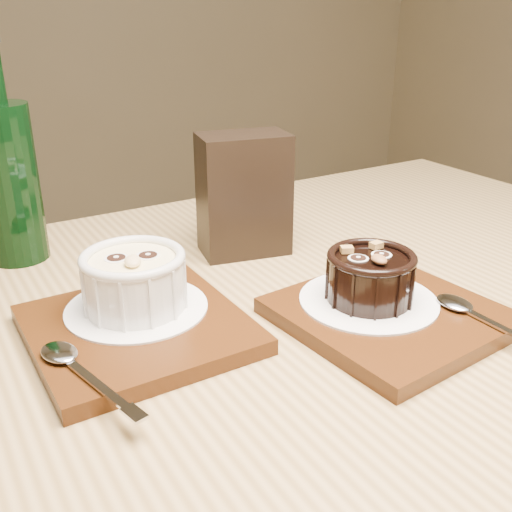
{
  "coord_description": "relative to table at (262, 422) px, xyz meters",
  "views": [
    {
      "loc": [
        -0.45,
        -0.38,
        1.03
      ],
      "look_at": [
        -0.22,
        0.06,
        0.81
      ],
      "focal_mm": 42.0,
      "sensor_mm": 36.0,
      "label": 1
    }
  ],
  "objects": [
    {
      "name": "condiment_stand",
      "position": [
        0.08,
        0.19,
        0.16
      ],
      "size": [
        0.11,
        0.07,
        0.14
      ],
      "primitive_type": "cube",
      "rotation": [
        0.0,
        0.0,
        -0.16
      ],
      "color": "black",
      "rests_on": "table"
    },
    {
      "name": "spoon_right",
      "position": [
        0.18,
        -0.09,
        0.11
      ],
      "size": [
        0.04,
        0.14,
        0.01
      ],
      "primitive_type": null,
      "rotation": [
        0.0,
        0.0,
        0.07
      ],
      "color": "silver",
      "rests_on": "tray_right"
    },
    {
      "name": "spoon_left",
      "position": [
        -0.16,
        -0.0,
        0.11
      ],
      "size": [
        0.06,
        0.14,
        0.01
      ],
      "primitive_type": null,
      "rotation": [
        0.0,
        0.0,
        0.29
      ],
      "color": "silver",
      "rests_on": "tray_left"
    },
    {
      "name": "doily_right",
      "position": [
        0.11,
        -0.01,
        0.11
      ],
      "size": [
        0.13,
        0.13,
        0.0
      ],
      "primitive_type": "cylinder",
      "color": "white",
      "rests_on": "tray_right"
    },
    {
      "name": "table",
      "position": [
        0.0,
        0.0,
        0.0
      ],
      "size": [
        1.24,
        0.87,
        0.75
      ],
      "rotation": [
        0.0,
        0.0,
        0.06
      ],
      "color": "olive",
      "rests_on": "ground"
    },
    {
      "name": "tray_left",
      "position": [
        -0.1,
        0.06,
        0.1
      ],
      "size": [
        0.19,
        0.19,
        0.01
      ],
      "primitive_type": "cube",
      "rotation": [
        0.0,
        0.0,
        0.06
      ],
      "color": "#43210B",
      "rests_on": "table"
    },
    {
      "name": "green_bottle",
      "position": [
        -0.16,
        0.29,
        0.19
      ],
      "size": [
        0.07,
        0.07,
        0.25
      ],
      "color": "black",
      "rests_on": "table"
    },
    {
      "name": "ramekin_white",
      "position": [
        -0.09,
        0.08,
        0.14
      ],
      "size": [
        0.09,
        0.09,
        0.06
      ],
      "rotation": [
        0.0,
        0.0,
        -0.27
      ],
      "color": "silver",
      "rests_on": "doily_left"
    },
    {
      "name": "doily_left",
      "position": [
        -0.09,
        0.08,
        0.11
      ],
      "size": [
        0.13,
        0.13,
        0.0
      ],
      "primitive_type": "cylinder",
      "color": "white",
      "rests_on": "tray_left"
    },
    {
      "name": "ramekin_dark",
      "position": [
        0.11,
        -0.01,
        0.13
      ],
      "size": [
        0.08,
        0.08,
        0.05
      ],
      "rotation": [
        0.0,
        0.0,
        -0.13
      ],
      "color": "black",
      "rests_on": "doily_right"
    },
    {
      "name": "tray_right",
      "position": [
        0.12,
        -0.03,
        0.1
      ],
      "size": [
        0.2,
        0.2,
        0.01
      ],
      "primitive_type": "cube",
      "rotation": [
        0.0,
        0.0,
        0.14
      ],
      "color": "#43210B",
      "rests_on": "table"
    }
  ]
}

